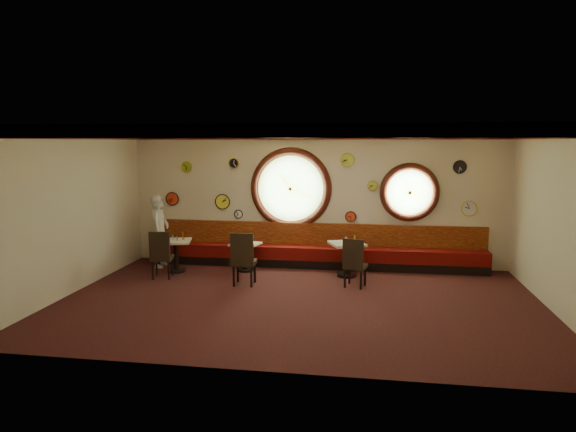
# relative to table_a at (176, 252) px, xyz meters

# --- Properties ---
(floor) EXTENTS (9.00, 6.00, 0.00)m
(floor) POSITION_rel_table_a_xyz_m (3.09, -1.78, -0.47)
(floor) COLOR black
(floor) RESTS_ON ground
(ceiling) EXTENTS (9.00, 6.00, 0.02)m
(ceiling) POSITION_rel_table_a_xyz_m (3.09, -1.78, 2.73)
(ceiling) COLOR gold
(ceiling) RESTS_ON wall_back
(wall_back) EXTENTS (9.00, 0.02, 3.20)m
(wall_back) POSITION_rel_table_a_xyz_m (3.09, 1.22, 1.13)
(wall_back) COLOR beige
(wall_back) RESTS_ON floor
(wall_front) EXTENTS (9.00, 0.02, 3.20)m
(wall_front) POSITION_rel_table_a_xyz_m (3.09, -4.78, 1.13)
(wall_front) COLOR beige
(wall_front) RESTS_ON floor
(wall_left) EXTENTS (0.02, 6.00, 3.20)m
(wall_left) POSITION_rel_table_a_xyz_m (-1.41, -1.78, 1.13)
(wall_left) COLOR beige
(wall_left) RESTS_ON floor
(wall_right) EXTENTS (0.02, 6.00, 3.20)m
(wall_right) POSITION_rel_table_a_xyz_m (7.59, -1.78, 1.13)
(wall_right) COLOR beige
(wall_right) RESTS_ON floor
(molding_back) EXTENTS (9.00, 0.10, 0.18)m
(molding_back) POSITION_rel_table_a_xyz_m (3.09, 1.17, 2.64)
(molding_back) COLOR #361109
(molding_back) RESTS_ON wall_back
(molding_front) EXTENTS (9.00, 0.10, 0.18)m
(molding_front) POSITION_rel_table_a_xyz_m (3.09, -4.73, 2.64)
(molding_front) COLOR #361109
(molding_front) RESTS_ON wall_back
(molding_left) EXTENTS (0.10, 6.00, 0.18)m
(molding_left) POSITION_rel_table_a_xyz_m (-1.36, -1.78, 2.64)
(molding_left) COLOR #361109
(molding_left) RESTS_ON wall_back
(molding_right) EXTENTS (0.10, 6.00, 0.18)m
(molding_right) POSITION_rel_table_a_xyz_m (7.54, -1.78, 2.64)
(molding_right) COLOR #361109
(molding_right) RESTS_ON wall_back
(banquette_base) EXTENTS (8.00, 0.55, 0.20)m
(banquette_base) POSITION_rel_table_a_xyz_m (3.09, 0.94, -0.37)
(banquette_base) COLOR black
(banquette_base) RESTS_ON floor
(banquette_seat) EXTENTS (8.00, 0.55, 0.30)m
(banquette_seat) POSITION_rel_table_a_xyz_m (3.09, 0.94, -0.12)
(banquette_seat) COLOR #570907
(banquette_seat) RESTS_ON banquette_base
(banquette_back) EXTENTS (8.00, 0.10, 0.55)m
(banquette_back) POSITION_rel_table_a_xyz_m (3.09, 1.16, 0.28)
(banquette_back) COLOR #600807
(banquette_back) RESTS_ON wall_back
(porthole_left_glass) EXTENTS (1.66, 0.02, 1.66)m
(porthole_left_glass) POSITION_rel_table_a_xyz_m (2.49, 1.22, 1.38)
(porthole_left_glass) COLOR #92C174
(porthole_left_glass) RESTS_ON wall_back
(porthole_left_frame) EXTENTS (1.98, 0.18, 1.98)m
(porthole_left_frame) POSITION_rel_table_a_xyz_m (2.49, 1.20, 1.38)
(porthole_left_frame) COLOR #361109
(porthole_left_frame) RESTS_ON wall_back
(porthole_left_ring) EXTENTS (1.61, 0.03, 1.61)m
(porthole_left_ring) POSITION_rel_table_a_xyz_m (2.49, 1.17, 1.38)
(porthole_left_ring) COLOR gold
(porthole_left_ring) RESTS_ON wall_back
(porthole_right_glass) EXTENTS (1.10, 0.02, 1.10)m
(porthole_right_glass) POSITION_rel_table_a_xyz_m (5.29, 1.22, 1.33)
(porthole_right_glass) COLOR #92C174
(porthole_right_glass) RESTS_ON wall_back
(porthole_right_frame) EXTENTS (1.38, 0.18, 1.38)m
(porthole_right_frame) POSITION_rel_table_a_xyz_m (5.29, 1.20, 1.33)
(porthole_right_frame) COLOR #361109
(porthole_right_frame) RESTS_ON wall_back
(porthole_right_ring) EXTENTS (1.09, 0.03, 1.09)m
(porthole_right_ring) POSITION_rel_table_a_xyz_m (5.29, 1.17, 1.33)
(porthole_right_ring) COLOR gold
(porthole_right_ring) RESTS_ON wall_back
(wall_clock_0) EXTENTS (0.36, 0.03, 0.36)m
(wall_clock_0) POSITION_rel_table_a_xyz_m (0.79, 1.18, 1.03)
(wall_clock_0) COLOR yellow
(wall_clock_0) RESTS_ON wall_back
(wall_clock_1) EXTENTS (0.34, 0.03, 0.34)m
(wall_clock_1) POSITION_rel_table_a_xyz_m (6.64, 1.18, 0.98)
(wall_clock_1) COLOR silver
(wall_clock_1) RESTS_ON wall_back
(wall_clock_2) EXTENTS (0.32, 0.03, 0.32)m
(wall_clock_2) POSITION_rel_table_a_xyz_m (-0.51, 1.18, 1.08)
(wall_clock_2) COLOR red
(wall_clock_2) RESTS_ON wall_back
(wall_clock_3) EXTENTS (0.20, 0.03, 0.20)m
(wall_clock_3) POSITION_rel_table_a_xyz_m (1.19, 1.18, 0.73)
(wall_clock_3) COLOR white
(wall_clock_3) RESTS_ON wall_back
(wall_clock_4) EXTENTS (0.24, 0.03, 0.24)m
(wall_clock_4) POSITION_rel_table_a_xyz_m (1.09, 1.18, 1.98)
(wall_clock_4) COLOR black
(wall_clock_4) RESTS_ON wall_back
(wall_clock_5) EXTENTS (0.24, 0.03, 0.24)m
(wall_clock_5) POSITION_rel_table_a_xyz_m (3.94, 1.18, 0.73)
(wall_clock_5) COLOR red
(wall_clock_5) RESTS_ON wall_back
(wall_clock_6) EXTENTS (0.28, 0.03, 0.28)m
(wall_clock_6) POSITION_rel_table_a_xyz_m (6.39, 1.18, 1.93)
(wall_clock_6) COLOR black
(wall_clock_6) RESTS_ON wall_back
(wall_clock_7) EXTENTS (0.22, 0.03, 0.22)m
(wall_clock_7) POSITION_rel_table_a_xyz_m (4.44, 1.18, 1.48)
(wall_clock_7) COLOR #C3D045
(wall_clock_7) RESTS_ON wall_back
(wall_clock_8) EXTENTS (0.30, 0.03, 0.30)m
(wall_clock_8) POSITION_rel_table_a_xyz_m (3.84, 1.18, 2.08)
(wall_clock_8) COLOR #B0CB3F
(wall_clock_8) RESTS_ON wall_back
(wall_clock_9) EXTENTS (0.26, 0.03, 0.26)m
(wall_clock_9) POSITION_rel_table_a_xyz_m (-0.11, 1.18, 1.88)
(wall_clock_9) COLOR #9EC928
(wall_clock_9) RESTS_ON wall_back
(table_a) EXTENTS (0.81, 0.81, 0.74)m
(table_a) POSITION_rel_table_a_xyz_m (0.00, 0.00, 0.00)
(table_a) COLOR black
(table_a) RESTS_ON floor
(table_b) EXTENTS (0.72, 0.72, 0.65)m
(table_b) POSITION_rel_table_a_xyz_m (1.57, 0.30, -0.05)
(table_b) COLOR black
(table_b) RESTS_ON floor
(table_c) EXTENTS (0.91, 0.91, 0.76)m
(table_c) POSITION_rel_table_a_xyz_m (3.90, 0.18, 0.02)
(table_c) COLOR black
(table_c) RESTS_ON floor
(chair_a) EXTENTS (0.51, 0.51, 0.65)m
(chair_a) POSITION_rel_table_a_xyz_m (-0.09, -0.64, 0.14)
(chair_a) COLOR black
(chair_a) RESTS_ON floor
(chair_b) EXTENTS (0.48, 0.48, 0.70)m
(chair_b) POSITION_rel_table_a_xyz_m (1.81, -0.91, 0.18)
(chair_b) COLOR black
(chair_b) RESTS_ON floor
(chair_c) EXTENTS (0.52, 0.52, 0.64)m
(chair_c) POSITION_rel_table_a_xyz_m (4.08, -0.69, 0.12)
(chair_c) COLOR black
(chair_c) RESTS_ON floor
(condiment_a_salt) EXTENTS (0.04, 0.04, 0.10)m
(condiment_a_salt) POSITION_rel_table_a_xyz_m (-0.09, 0.08, 0.32)
(condiment_a_salt) COLOR silver
(condiment_a_salt) RESTS_ON table_a
(condiment_b_salt) EXTENTS (0.03, 0.03, 0.10)m
(condiment_b_salt) POSITION_rel_table_a_xyz_m (1.45, 0.33, 0.24)
(condiment_b_salt) COLOR silver
(condiment_b_salt) RESTS_ON table_b
(condiment_c_salt) EXTENTS (0.04, 0.04, 0.11)m
(condiment_c_salt) POSITION_rel_table_a_xyz_m (3.87, 0.27, 0.35)
(condiment_c_salt) COLOR silver
(condiment_c_salt) RESTS_ON table_c
(condiment_a_pepper) EXTENTS (0.04, 0.04, 0.11)m
(condiment_a_pepper) POSITION_rel_table_a_xyz_m (0.07, -0.05, 0.33)
(condiment_a_pepper) COLOR silver
(condiment_a_pepper) RESTS_ON table_a
(condiment_b_pepper) EXTENTS (0.04, 0.04, 0.10)m
(condiment_b_pepper) POSITION_rel_table_a_xyz_m (1.60, 0.28, 0.24)
(condiment_b_pepper) COLOR silver
(condiment_b_pepper) RESTS_ON table_b
(condiment_c_pepper) EXTENTS (0.04, 0.04, 0.10)m
(condiment_c_pepper) POSITION_rel_table_a_xyz_m (3.89, 0.21, 0.35)
(condiment_c_pepper) COLOR silver
(condiment_c_pepper) RESTS_ON table_c
(condiment_a_bottle) EXTENTS (0.06, 0.06, 0.18)m
(condiment_a_bottle) POSITION_rel_table_a_xyz_m (0.15, 0.09, 0.36)
(condiment_a_bottle) COLOR gold
(condiment_a_bottle) RESTS_ON table_a
(condiment_b_bottle) EXTENTS (0.04, 0.04, 0.14)m
(condiment_b_bottle) POSITION_rel_table_a_xyz_m (1.65, 0.34, 0.26)
(condiment_b_bottle) COLOR orange
(condiment_b_bottle) RESTS_ON table_b
(condiment_c_bottle) EXTENTS (0.05, 0.05, 0.16)m
(condiment_c_bottle) POSITION_rel_table_a_xyz_m (4.06, 0.25, 0.38)
(condiment_c_bottle) COLOR gold
(condiment_c_bottle) RESTS_ON table_c
(waiter) EXTENTS (0.45, 0.65, 1.72)m
(waiter) POSITION_rel_table_a_xyz_m (-0.55, 0.42, 0.40)
(waiter) COLOR silver
(waiter) RESTS_ON floor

